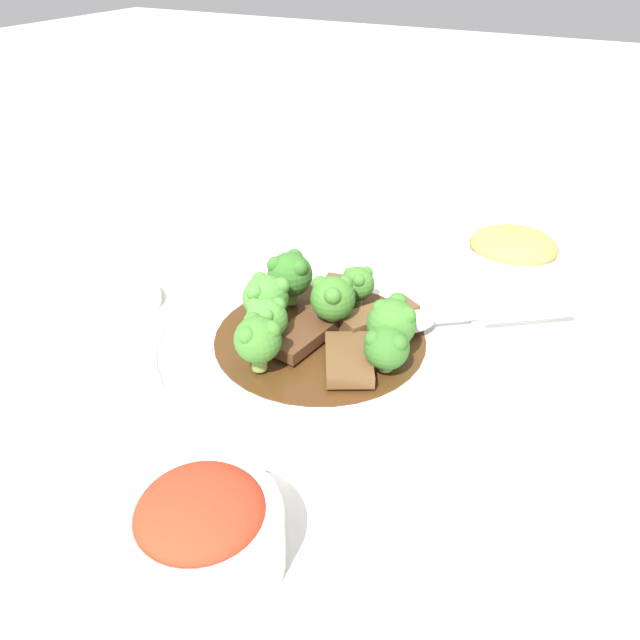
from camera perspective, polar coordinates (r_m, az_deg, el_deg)
name	(u,v)px	position (r m, az deg, el deg)	size (l,w,h in m)	color
ground_plane	(320,351)	(0.58, 0.00, -2.83)	(4.00, 4.00, 0.00)	silver
main_plate	(320,342)	(0.57, 0.00, -2.01)	(0.31, 0.31, 0.02)	white
beef_strip_0	(378,317)	(0.58, 5.36, 0.27)	(0.06, 0.08, 0.02)	brown
beef_strip_1	(303,335)	(0.56, -1.59, -1.34)	(0.05, 0.08, 0.01)	#56331E
beef_strip_2	(349,359)	(0.53, 2.64, -3.57)	(0.07, 0.08, 0.01)	brown
beef_strip_3	(334,291)	(0.62, 1.26, 2.64)	(0.03, 0.05, 0.02)	brown
broccoli_floret_0	(357,283)	(0.60, 3.43, 3.38)	(0.03, 0.03, 0.04)	#7FA84C
broccoli_floret_1	(393,320)	(0.53, 6.73, -0.03)	(0.04, 0.04, 0.05)	#8EB756
broccoli_floret_2	(266,297)	(0.57, -4.99, 2.13)	(0.04, 0.04, 0.05)	#7FA84C
broccoli_floret_3	(333,298)	(0.56, 1.18, 2.04)	(0.04, 0.04, 0.05)	#8EB756
broccoli_floret_4	(387,346)	(0.52, 6.12, -2.39)	(0.04, 0.04, 0.04)	#8EB756
broccoli_floret_5	(258,339)	(0.51, -5.71, -1.72)	(0.04, 0.04, 0.05)	#7FA84C
broccoli_floret_6	(267,319)	(0.54, -4.90, 0.14)	(0.04, 0.04, 0.04)	#7FA84C
broccoli_floret_7	(290,274)	(0.60, -2.77, 4.24)	(0.04, 0.04, 0.05)	#7FA84C
serving_spoon	(421,319)	(0.59, 9.21, 0.09)	(0.18, 0.14, 0.01)	#B7B7BC
side_bowl_kimchi	(203,530)	(0.40, -10.65, -18.34)	(0.10, 0.10, 0.06)	white
side_bowl_appetizer	(511,260)	(0.70, 17.06, 5.30)	(0.12, 0.12, 0.06)	white
sauce_dish	(121,299)	(0.68, -17.73, 1.85)	(0.08, 0.08, 0.01)	white
paper_napkin	(257,235)	(0.80, -5.78, 7.74)	(0.14, 0.13, 0.01)	silver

